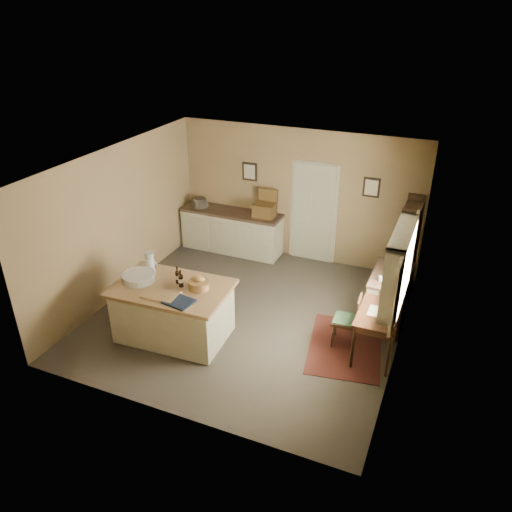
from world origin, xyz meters
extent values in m
plane|color=#534B3F|center=(0.00, 0.00, 0.00)|extent=(5.00, 5.00, 0.00)
cube|color=olive|center=(0.00, 2.50, 1.35)|extent=(5.00, 0.10, 2.70)
cube|color=olive|center=(0.00, -2.50, 1.35)|extent=(5.00, 0.10, 2.70)
cube|color=olive|center=(-2.50, 0.00, 1.35)|extent=(0.10, 5.00, 2.70)
cube|color=olive|center=(2.50, 0.00, 1.35)|extent=(0.10, 5.00, 2.70)
plane|color=silver|center=(0.00, 0.00, 2.70)|extent=(5.00, 5.00, 0.00)
cube|color=#A9AA8D|center=(0.35, 2.47, 1.05)|extent=(0.97, 0.06, 2.11)
cube|color=black|center=(-1.05, 2.48, 1.72)|extent=(0.32, 0.02, 0.38)
cube|color=beige|center=(-1.05, 2.47, 1.72)|extent=(0.24, 0.01, 0.30)
cube|color=black|center=(1.45, 2.48, 1.72)|extent=(0.32, 0.02, 0.38)
cube|color=beige|center=(1.45, 2.47, 1.72)|extent=(0.24, 0.01, 0.30)
cube|color=beige|center=(2.38, -0.20, 1.02)|extent=(0.25, 1.32, 0.06)
cube|color=beige|center=(2.38, -0.20, 2.08)|extent=(0.25, 1.32, 0.06)
cube|color=white|center=(2.50, -0.20, 1.55)|extent=(0.01, 1.20, 1.00)
cube|color=beige|center=(2.46, -1.02, 1.55)|extent=(0.04, 0.35, 1.00)
cube|color=beige|center=(2.46, 0.62, 1.55)|extent=(0.04, 0.35, 1.00)
cube|color=beige|center=(-0.87, -0.98, 0.42)|extent=(1.72, 1.13, 0.85)
cube|color=#98784D|center=(-0.87, -0.98, 0.88)|extent=(1.85, 1.26, 0.06)
cylinder|color=white|center=(-1.44, -1.00, 0.96)|extent=(0.52, 0.52, 0.11)
cube|color=#98784D|center=(-0.88, -1.25, 0.92)|extent=(0.54, 0.39, 0.03)
cube|color=black|center=(-0.53, -1.32, 0.92)|extent=(0.47, 0.40, 0.02)
cylinder|color=brown|center=(-0.44, -0.87, 0.98)|extent=(0.31, 0.31, 0.14)
cylinder|color=black|center=(-0.83, -0.84, 1.05)|extent=(0.07, 0.07, 0.29)
cylinder|color=black|center=(-0.73, -0.91, 1.05)|extent=(0.07, 0.07, 0.29)
cube|color=beige|center=(-1.35, 2.20, 0.42)|extent=(2.14, 0.59, 0.85)
cube|color=#332319|center=(-1.35, 2.20, 0.88)|extent=(2.18, 0.62, 0.05)
cube|color=#513718|center=(-0.60, 2.20, 1.04)|extent=(0.43, 0.32, 0.28)
cylinder|color=#59544F|center=(-2.10, 2.20, 0.99)|extent=(0.36, 0.36, 0.18)
cube|color=#541B16|center=(1.75, -0.21, 0.00)|extent=(1.35, 1.76, 0.01)
cube|color=#311A0F|center=(2.20, -0.21, 0.75)|extent=(0.60, 0.98, 0.03)
cube|color=#311A0F|center=(2.20, -0.21, 0.68)|extent=(0.54, 0.92, 0.10)
cube|color=silver|center=(2.15, -0.21, 0.77)|extent=(0.22, 0.30, 0.01)
cylinder|color=black|center=(2.30, 0.06, 0.79)|extent=(0.05, 0.05, 0.05)
cylinder|color=#311A0F|center=(1.94, -0.66, 0.36)|extent=(0.04, 0.04, 0.72)
cylinder|color=#311A0F|center=(2.46, -0.66, 0.36)|extent=(0.04, 0.04, 0.72)
cylinder|color=#311A0F|center=(1.94, 0.24, 0.36)|extent=(0.04, 0.04, 0.72)
cylinder|color=#311A0F|center=(2.46, 0.24, 0.36)|extent=(0.04, 0.04, 0.72)
cube|color=beige|center=(2.20, 0.78, 0.42)|extent=(0.57, 1.04, 0.85)
cube|color=#332319|center=(2.20, 0.78, 0.88)|extent=(0.60, 1.08, 0.05)
cylinder|color=silver|center=(2.17, 0.62, 0.95)|extent=(0.25, 0.25, 0.09)
cube|color=black|center=(2.31, 1.44, 0.90)|extent=(0.31, 0.04, 1.80)
cube|color=black|center=(2.31, 2.21, 0.90)|extent=(0.31, 0.04, 1.80)
cube|color=black|center=(2.45, 1.82, 0.90)|extent=(0.02, 0.81, 1.80)
cube|color=black|center=(2.31, 1.82, 0.05)|extent=(0.31, 0.77, 0.03)
cube|color=black|center=(2.31, 1.82, 0.50)|extent=(0.31, 0.77, 0.03)
cube|color=black|center=(2.31, 1.82, 0.95)|extent=(0.31, 0.77, 0.03)
cube|color=black|center=(2.31, 1.82, 1.31)|extent=(0.31, 0.77, 0.03)
cube|color=black|center=(2.31, 1.82, 1.67)|extent=(0.31, 0.77, 0.03)
cylinder|color=white|center=(2.31, 1.82, 1.01)|extent=(0.12, 0.12, 0.11)
camera|label=1|loc=(2.92, -6.58, 4.85)|focal=35.00mm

